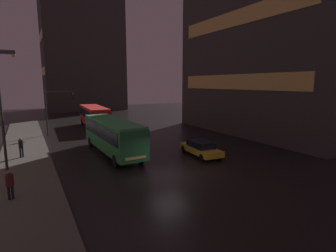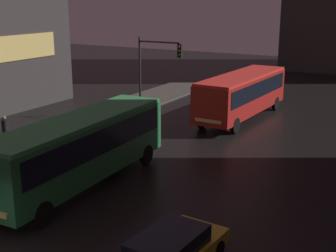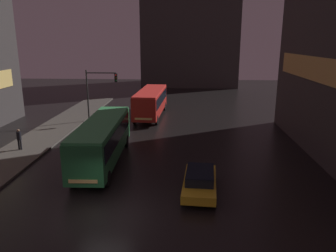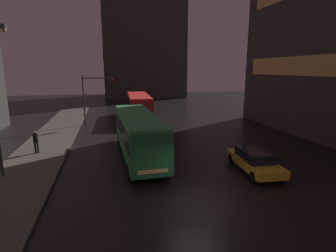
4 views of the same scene
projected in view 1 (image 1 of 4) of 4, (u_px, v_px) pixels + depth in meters
name	position (u px, v px, depth m)	size (l,w,h in m)	color
ground_plane	(170.00, 176.00, 18.51)	(120.00, 120.00, 0.00)	black
sidewalk_left	(25.00, 157.00, 22.92)	(4.00, 48.00, 0.15)	#47423D
building_right_block	(265.00, 49.00, 33.32)	(10.07, 23.78, 21.64)	#383333
building_far_backdrop	(83.00, 54.00, 63.68)	(18.07, 12.00, 26.80)	#383333
bus_near	(112.00, 133.00, 23.86)	(2.73, 10.61, 3.19)	#236B38
bus_far	(94.00, 115.00, 37.91)	(3.02, 10.46, 3.13)	#AD1E19
car_taxi	(201.00, 148.00, 23.61)	(2.20, 4.78, 1.36)	gold
pedestrian_near	(10.00, 182.00, 14.28)	(0.58, 0.58, 1.66)	black
pedestrian_mid	(21.00, 146.00, 22.46)	(0.37, 0.37, 1.71)	black
traffic_light_main	(56.00, 104.00, 32.40)	(3.39, 0.35, 5.67)	#2D2D2D
street_lamp_sidewalk	(3.00, 95.00, 17.72)	(1.25, 0.36, 8.52)	#2D2D2D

